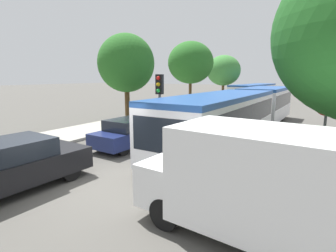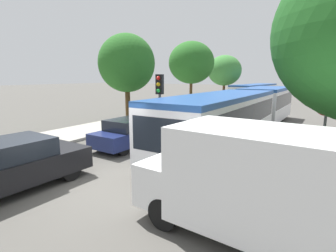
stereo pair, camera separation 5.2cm
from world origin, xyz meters
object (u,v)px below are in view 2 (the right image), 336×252
object	(u,v)px
articulated_bus	(245,110)
tree_left_mid	(127,63)
traffic_light	(160,94)
queued_car_green	(185,117)
white_van	(265,183)
queued_car_white	(211,108)
no_entry_sign	(325,124)
queued_car_black	(11,165)
queued_car_navy	(131,133)
city_bus_rear	(255,92)
tree_left_distant	(224,71)
tree_left_far	(192,64)

from	to	relation	value
articulated_bus	tree_left_mid	bearing A→B (deg)	-81.19
traffic_light	tree_left_mid	distance (m)	6.45
queued_car_green	white_van	world-z (taller)	white_van
queued_car_white	no_entry_sign	size ratio (longest dim) A/B	1.57
queued_car_black	queued_car_navy	distance (m)	5.60
city_bus_rear	white_van	distance (m)	29.50
no_entry_sign	tree_left_mid	bearing A→B (deg)	-111.52
no_entry_sign	tree_left_distant	world-z (taller)	tree_left_distant
city_bus_rear	tree_left_mid	xyz separation A→B (m)	(-3.73, -19.98, 2.80)
queued_car_navy	tree_left_mid	size ratio (longest dim) A/B	0.65
queued_car_white	tree_left_far	distance (m)	6.25
queued_car_navy	tree_left_mid	distance (m)	6.79
no_entry_sign	articulated_bus	bearing A→B (deg)	-144.82
no_entry_sign	tree_left_distant	size ratio (longest dim) A/B	0.47
queued_car_green	articulated_bus	bearing A→B (deg)	-85.61
traffic_light	queued_car_black	bearing A→B (deg)	-17.84
white_van	tree_left_far	world-z (taller)	tree_left_far
city_bus_rear	queued_car_white	xyz separation A→B (m)	(-0.22, -13.67, -0.60)
queued_car_green	white_van	distance (m)	11.79
city_bus_rear	tree_left_mid	distance (m)	20.52
articulated_bus	traffic_light	size ratio (longest dim) A/B	5.01
tree_left_distant	tree_left_far	bearing A→B (deg)	-88.46
articulated_bus	queued_car_black	distance (m)	11.66
articulated_bus	white_van	distance (m)	10.18
queued_car_white	tree_left_distant	bearing A→B (deg)	18.33
tree_left_far	white_van	bearing A→B (deg)	-59.66
queued_car_white	tree_left_mid	size ratio (longest dim) A/B	0.72
no_entry_sign	tree_left_far	size ratio (longest dim) A/B	0.42
white_van	tree_left_mid	size ratio (longest dim) A/B	0.84
city_bus_rear	queued_car_white	distance (m)	13.69
tree_left_far	traffic_light	bearing A→B (deg)	-69.40
city_bus_rear	tree_left_far	distance (m)	11.32
queued_car_navy	tree_left_mid	xyz separation A→B (m)	(-3.83, 4.40, 3.47)
queued_car_green	no_entry_sign	world-z (taller)	no_entry_sign
queued_car_navy	city_bus_rear	bearing A→B (deg)	2.95
queued_car_black	no_entry_sign	size ratio (longest dim) A/B	1.57
no_entry_sign	queued_car_green	bearing A→B (deg)	-125.52
articulated_bus	queued_car_navy	bearing A→B (deg)	-34.19
articulated_bus	no_entry_sign	size ratio (longest dim) A/B	6.04
queued_car_green	tree_left_mid	bearing A→B (deg)	105.91
no_entry_sign	traffic_light	bearing A→B (deg)	-97.79
articulated_bus	traffic_light	xyz separation A→B (m)	(-2.67, -4.72, 1.04)
white_van	tree_left_mid	bearing A→B (deg)	-34.48
articulated_bus	queued_car_green	bearing A→B (deg)	-87.15
queued_car_black	queued_car_green	world-z (taller)	queued_car_black
articulated_bus	tree_left_far	bearing A→B (deg)	-137.41
queued_car_green	tree_left_distant	xyz separation A→B (m)	(-4.25, 19.07, 3.23)
queued_car_green	traffic_light	world-z (taller)	traffic_light
queued_car_green	tree_left_mid	size ratio (longest dim) A/B	0.71
articulated_bus	traffic_light	distance (m)	5.52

